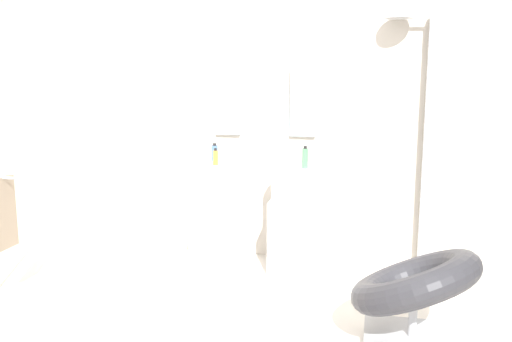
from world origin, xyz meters
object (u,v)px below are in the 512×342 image
Objects in this scene: pedestal_sink_left at (219,214)px; lounge_chair at (414,290)px; towel_rack at (0,216)px; soap_bottle_amber at (216,157)px; soap_bottle_green at (305,158)px; pedestal_sink_right at (296,219)px; shower_column at (431,140)px; soap_bottle_blue at (215,153)px.

pedestal_sink_left reaches higher than lounge_chair.
pedestal_sink_left is at bearing 40.17° from towel_rack.
towel_rack is at bearing -143.05° from soap_bottle_amber.
pedestal_sink_left is 5.62× the size of soap_bottle_green.
pedestal_sink_left is at bearing 144.12° from lounge_chair.
soap_bottle_green is (0.08, -0.11, 0.52)m from pedestal_sink_right.
towel_rack is at bearing -150.93° from pedestal_sink_right.
soap_bottle_amber is (-0.64, -0.11, 0.50)m from pedestal_sink_right.
shower_column is 2.16× the size of towel_rack.
lounge_chair is (-0.18, -1.36, -0.73)m from shower_column.
soap_bottle_amber is at bearing -71.45° from soap_bottle_blue.
shower_column is (1.69, 0.27, 0.64)m from pedestal_sink_left.
lounge_chair is 7.02× the size of soap_bottle_blue.
soap_bottle_amber is (-1.50, 0.99, 0.59)m from lounge_chair.
towel_rack is (-2.94, -1.33, -0.45)m from shower_column.
soap_bottle_blue is (-0.79, 0.22, -0.01)m from soap_bottle_green.
soap_bottle_blue is (-1.57, 1.20, 0.59)m from lounge_chair.
towel_rack is 2.23m from soap_bottle_green.
soap_bottle_blue is at bearing 108.55° from soap_bottle_amber.
lounge_chair is 1.89m from soap_bottle_amber.
soap_bottle_green is at bearing -53.51° from pedestal_sink_right.
towel_rack is at bearing 179.33° from lounge_chair.
soap_bottle_green is at bearing 128.35° from lounge_chair.
soap_bottle_amber is (0.01, -0.11, 0.50)m from pedestal_sink_left.
pedestal_sink_left is 7.15× the size of soap_bottle_amber.
lounge_chair is 7.60× the size of soap_bottle_amber.
soap_bottle_blue reaches higher than pedestal_sink_right.
shower_column is at bearing 82.66° from lounge_chair.
pedestal_sink_left is 0.48× the size of shower_column.
towel_rack is 6.42× the size of soap_bottle_blue.
soap_bottle_green is 1.18× the size of soap_bottle_blue.
pedestal_sink_right is (0.65, 0.00, 0.00)m from pedestal_sink_left.
pedestal_sink_left is 0.94× the size of lounge_chair.
towel_rack is at bearing -154.38° from soap_bottle_green.
soap_bottle_amber is (-1.68, -0.38, -0.14)m from shower_column.
pedestal_sink_right is 5.62× the size of soap_bottle_green.
pedestal_sink_left is 1.03× the size of towel_rack.
pedestal_sink_right is 6.61× the size of soap_bottle_blue.
pedestal_sink_right is at bearing 9.51° from soap_bottle_amber.
lounge_chair is at bearing -97.34° from shower_column.
pedestal_sink_left is 0.90m from soap_bottle_green.
pedestal_sink_right is 2.19m from towel_rack.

